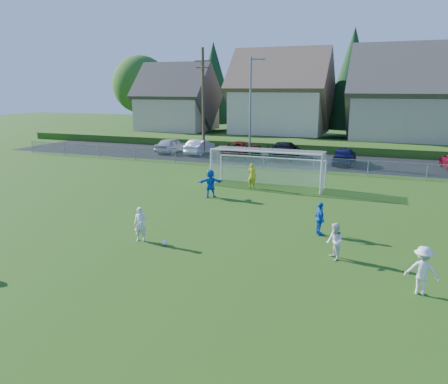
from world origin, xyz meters
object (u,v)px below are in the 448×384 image
(player_white_c, at_px, (422,270))
(soccer_goal, at_px, (268,162))
(player_white_a, at_px, (140,224))
(goalkeeper, at_px, (252,176))
(soccer_ball, at_px, (165,243))
(car_a, at_px, (172,145))
(player_blue_b, at_px, (210,183))
(player_white_b, at_px, (335,242))
(car_e, at_px, (344,156))
(car_c, at_px, (241,149))
(player_blue_a, at_px, (320,219))
(car_b, at_px, (200,147))
(car_d, at_px, (284,150))

(player_white_c, bearing_deg, soccer_goal, -53.97)
(player_white_a, distance_m, goalkeeper, 11.43)
(soccer_ball, distance_m, player_white_c, 9.81)
(player_white_c, distance_m, car_a, 33.07)
(player_white_c, bearing_deg, player_blue_b, -36.82)
(player_white_b, height_order, car_e, car_e)
(player_white_b, bearing_deg, soccer_ball, -110.57)
(soccer_ball, height_order, soccer_goal, soccer_goal)
(soccer_ball, height_order, player_blue_b, player_blue_b)
(car_c, bearing_deg, player_white_c, 126.59)
(player_blue_a, xyz_separation_m, goalkeeper, (-5.64, 7.78, 0.07))
(car_b, height_order, soccer_goal, soccer_goal)
(soccer_ball, relative_size, player_white_b, 0.15)
(player_blue_a, relative_size, goalkeeper, 0.91)
(car_c, bearing_deg, car_d, -164.53)
(car_a, bearing_deg, soccer_goal, 144.10)
(car_a, relative_size, car_e, 1.00)
(soccer_ball, distance_m, car_e, 23.45)
(soccer_ball, relative_size, player_white_c, 0.14)
(goalkeeper, height_order, car_e, goalkeeper)
(player_blue_a, bearing_deg, player_white_b, 169.75)
(car_b, bearing_deg, car_e, 176.16)
(player_white_a, relative_size, player_white_b, 1.04)
(car_a, height_order, car_c, car_c)
(player_blue_a, height_order, car_a, player_blue_a)
(player_white_b, height_order, player_white_c, player_white_c)
(soccer_ball, distance_m, player_white_a, 1.37)
(goalkeeper, relative_size, car_c, 0.30)
(car_a, height_order, car_b, car_a)
(player_white_a, height_order, player_white_b, player_white_a)
(player_white_a, relative_size, player_blue_b, 0.88)
(player_blue_a, xyz_separation_m, car_e, (-1.04, 19.30, -0.01))
(player_white_c, distance_m, soccer_goal, 15.98)
(player_white_c, xyz_separation_m, soccer_goal, (-8.78, 13.33, 0.83))
(car_d, bearing_deg, car_c, 7.43)
(player_white_b, relative_size, player_white_c, 0.89)
(player_blue_a, xyz_separation_m, soccer_goal, (-4.83, 8.73, 0.88))
(player_white_a, relative_size, player_blue_a, 0.99)
(player_white_a, distance_m, car_a, 26.11)
(player_white_c, relative_size, player_blue_b, 0.95)
(car_b, relative_size, car_d, 0.79)
(player_white_c, bearing_deg, car_d, -64.58)
(soccer_ball, distance_m, player_blue_b, 8.43)
(player_blue_a, bearing_deg, player_blue_b, 26.79)
(player_blue_a, relative_size, car_c, 0.27)
(car_a, xyz_separation_m, car_e, (17.00, -0.80, 0.00))
(player_white_b, distance_m, player_blue_b, 10.98)
(soccer_ball, distance_m, car_c, 23.81)
(car_b, relative_size, car_e, 0.99)
(car_b, height_order, car_c, car_c)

